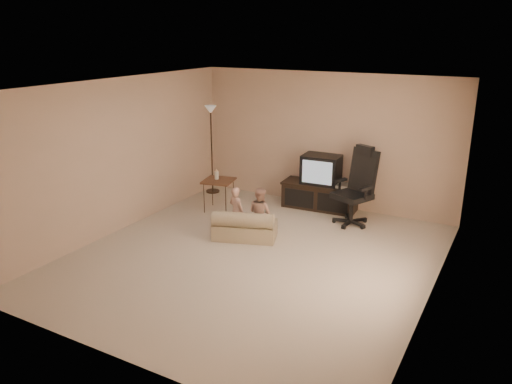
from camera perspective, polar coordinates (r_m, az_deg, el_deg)
floor at (r=7.44m, az=-0.31°, el=-7.49°), size 5.50×5.50×0.00m
room_shell at (r=6.92m, az=-0.33°, el=3.94°), size 5.50×5.50×5.50m
tv_stand at (r=9.37m, az=7.40°, el=0.62°), size 1.46×0.61×1.03m
office_chair at (r=8.71m, az=11.28°, el=-0.52°), size 0.82×0.84×1.36m
side_table at (r=9.19m, az=-4.32°, el=1.28°), size 0.63×0.63×0.79m
floor_lamp at (r=10.09m, az=-5.15°, el=7.09°), size 0.28×0.28×1.79m
child_sofa at (r=8.00m, az=-1.34°, el=-4.04°), size 1.12×0.86×0.49m
toddler_left at (r=8.10m, az=-2.25°, el=-2.21°), size 0.34×0.29×0.81m
toddler_right at (r=8.01m, az=0.45°, el=-2.35°), size 0.45×0.32×0.83m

